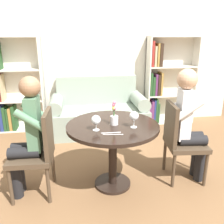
% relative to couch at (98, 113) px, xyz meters
% --- Properties ---
extents(ground_plane, '(16.00, 16.00, 0.00)m').
position_rel_couch_xyz_m(ground_plane, '(0.00, -1.61, -0.31)').
color(ground_plane, brown).
extents(back_wall, '(5.20, 0.05, 2.70)m').
position_rel_couch_xyz_m(back_wall, '(0.00, 0.43, 1.04)').
color(back_wall, silver).
rests_on(back_wall, ground_plane).
extents(round_table, '(0.96, 0.96, 0.72)m').
position_rel_couch_xyz_m(round_table, '(0.00, -1.61, 0.27)').
color(round_table, black).
rests_on(round_table, ground_plane).
extents(couch, '(1.61, 0.80, 0.92)m').
position_rel_couch_xyz_m(couch, '(0.00, 0.00, 0.00)').
color(couch, gray).
rests_on(couch, ground_plane).
extents(bookshelf_left, '(0.90, 0.28, 1.59)m').
position_rel_couch_xyz_m(bookshelf_left, '(-1.50, 0.27, 0.41)').
color(bookshelf_left, silver).
rests_on(bookshelf_left, ground_plane).
extents(bookshelf_right, '(0.90, 0.28, 1.59)m').
position_rel_couch_xyz_m(bookshelf_right, '(1.24, 0.27, 0.45)').
color(bookshelf_right, silver).
rests_on(bookshelf_right, ground_plane).
extents(chair_left, '(0.44, 0.44, 0.90)m').
position_rel_couch_xyz_m(chair_left, '(-0.77, -1.63, 0.18)').
color(chair_left, '#473828').
rests_on(chair_left, ground_plane).
extents(chair_right, '(0.46, 0.46, 0.90)m').
position_rel_couch_xyz_m(chair_right, '(0.77, -1.59, 0.18)').
color(chair_right, '#473828').
rests_on(chair_right, ground_plane).
extents(person_left, '(0.43, 0.35, 1.24)m').
position_rel_couch_xyz_m(person_left, '(-0.86, -1.63, 0.35)').
color(person_left, black).
rests_on(person_left, ground_plane).
extents(person_right, '(0.44, 0.37, 1.28)m').
position_rel_couch_xyz_m(person_right, '(0.85, -1.60, 0.38)').
color(person_right, black).
rests_on(person_right, ground_plane).
extents(wine_glass_left, '(0.09, 0.09, 0.15)m').
position_rel_couch_xyz_m(wine_glass_left, '(-0.18, -1.74, 0.51)').
color(wine_glass_left, white).
rests_on(wine_glass_left, round_table).
extents(wine_glass_right, '(0.09, 0.09, 0.17)m').
position_rel_couch_xyz_m(wine_glass_right, '(0.20, -1.72, 0.52)').
color(wine_glass_right, white).
rests_on(wine_glass_right, round_table).
extents(flower_vase, '(0.08, 0.08, 0.25)m').
position_rel_couch_xyz_m(flower_vase, '(0.02, -1.61, 0.50)').
color(flower_vase, silver).
rests_on(flower_vase, round_table).
extents(knife_left_setting, '(0.19, 0.04, 0.00)m').
position_rel_couch_xyz_m(knife_left_setting, '(-0.04, -1.87, 0.41)').
color(knife_left_setting, silver).
rests_on(knife_left_setting, round_table).
extents(fork_left_setting, '(0.19, 0.02, 0.00)m').
position_rel_couch_xyz_m(fork_left_setting, '(-0.05, -1.82, 0.41)').
color(fork_left_setting, silver).
rests_on(fork_left_setting, round_table).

